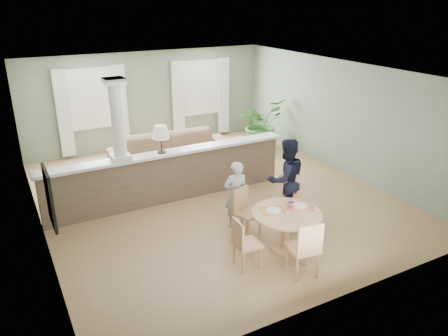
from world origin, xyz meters
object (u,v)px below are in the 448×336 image
sofa (173,154)px  chair_side (244,242)px  houseplant (261,124)px  dining_table (286,220)px  child_person (236,194)px  chair_far_man (290,199)px  man_person (286,179)px  chair_near (305,247)px  chair_far_boy (245,209)px

sofa → chair_side: 4.53m
houseplant → dining_table: size_ratio=1.20×
dining_table → child_person: child_person is taller
houseplant → dining_table: 5.49m
chair_side → sofa: bearing=-4.7°
chair_far_man → man_person: man_person is taller
sofa → chair_near: 5.15m
chair_far_man → chair_near: chair_far_man is taller
child_person → chair_far_boy: bearing=100.7°
dining_table → chair_near: 0.82m
sofa → chair_near: chair_near is taller
sofa → chair_far_man: 3.78m
sofa → man_person: 3.55m
child_person → man_person: size_ratio=0.80×
sofa → chair_far_boy: sofa is taller
chair_far_boy → chair_side: bearing=-139.7°
sofa → man_person: size_ratio=1.87×
chair_far_man → man_person: 0.40m
dining_table → chair_far_boy: (-0.33, 0.81, -0.09)m
chair_far_boy → chair_far_man: bearing=-25.4°
houseplant → chair_near: size_ratio=1.47×
dining_table → chair_far_boy: chair_far_boy is taller
sofa → houseplant: (2.89, 0.48, 0.27)m
houseplant → chair_far_boy: size_ratio=1.62×
sofa → man_person: man_person is taller
chair_side → chair_far_boy: bearing=-28.8°
sofa → chair_side: (-0.61, -4.49, 0.03)m
chair_far_boy → man_person: (1.00, 0.15, 0.33)m
sofa → houseplant: 2.94m
sofa → chair_far_boy: 3.55m
sofa → dining_table: size_ratio=2.57×
houseplant → dining_table: (-2.59, -4.84, -0.14)m
dining_table → chair_far_boy: 0.88m
chair_near → child_person: (-0.12, 1.93, 0.12)m
man_person → chair_far_man: bearing=76.3°
chair_far_man → chair_near: 1.68m
chair_far_man → man_person: bearing=100.0°
houseplant → dining_table: bearing=-118.2°
dining_table → chair_near: chair_near is taller
man_person → chair_far_boy: bearing=11.9°
chair_side → chair_near: bearing=-130.4°
dining_table → sofa: bearing=94.0°
chair_far_boy → houseplant: bearing=36.2°
houseplant → chair_near: (-2.80, -5.63, -0.18)m
chair_far_boy → child_person: (-0.01, 0.33, 0.17)m
chair_near → man_person: 1.98m
man_person → sofa: bearing=-70.9°
child_person → man_person: (1.01, -0.17, 0.17)m
chair_far_boy → chair_far_man: 0.92m
houseplant → sofa: bearing=-170.6°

